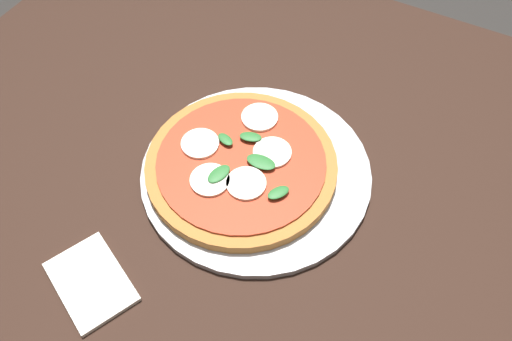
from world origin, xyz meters
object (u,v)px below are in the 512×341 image
at_px(serving_tray, 256,172).
at_px(napkin, 91,282).
at_px(pizza, 241,164).
at_px(dining_table, 310,246).

relative_size(serving_tray, napkin, 2.86).
xyz_separation_m(serving_tray, pizza, (0.02, 0.01, 0.02)).
height_order(serving_tray, pizza, pizza).
relative_size(pizza, napkin, 2.36).
xyz_separation_m(dining_table, pizza, (0.14, -0.02, 0.11)).
distance_m(dining_table, pizza, 0.18).
bearing_deg(napkin, dining_table, -133.80).
height_order(dining_table, napkin, napkin).
distance_m(pizza, napkin, 0.29).
bearing_deg(pizza, dining_table, 170.30).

